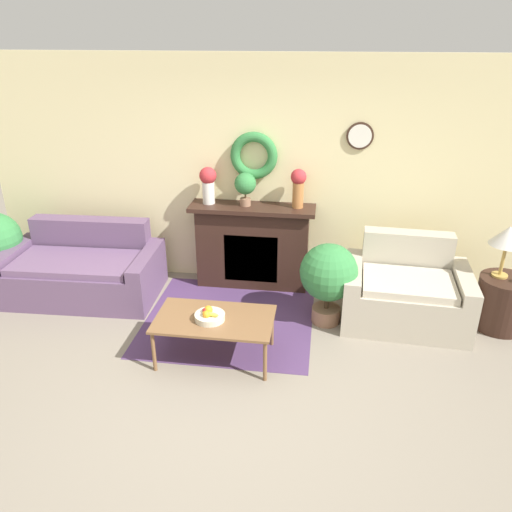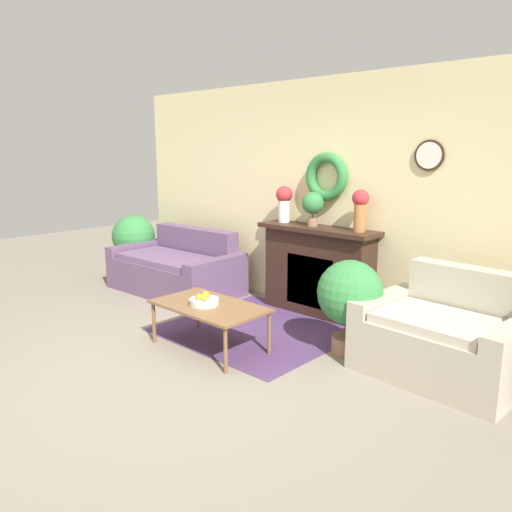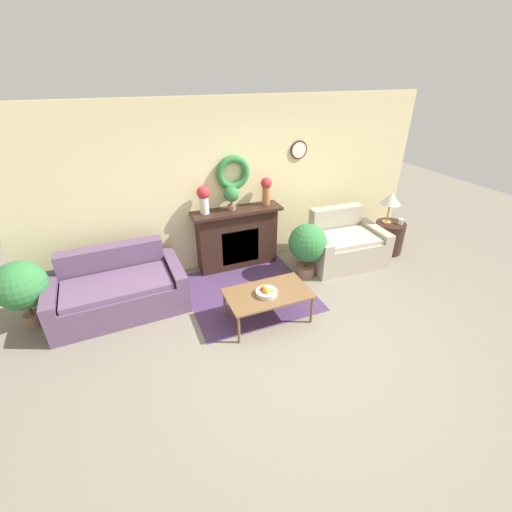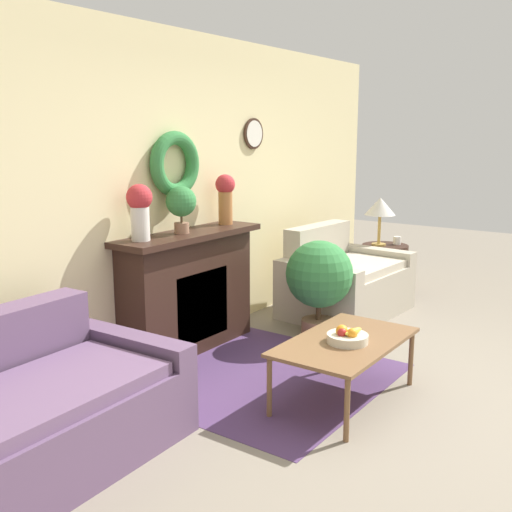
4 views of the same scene
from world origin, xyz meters
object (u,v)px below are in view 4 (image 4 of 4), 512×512
object	(u,v)px
fireplace	(189,291)
potted_plant_floor_by_loveseat	(319,278)
table_lamp	(380,208)
side_table_by_loveseat	(384,269)
vase_on_mantel_right	(225,195)
couch_left	(21,419)
coffee_table	(345,345)
fruit_bowl	(347,337)
potted_plant_on_mantel	(181,203)
vase_on_mantel_left	(140,208)
loveseat_right	(344,283)
mug	(397,240)

from	to	relation	value
fireplace	potted_plant_floor_by_loveseat	distance (m)	1.19
fireplace	table_lamp	bearing A→B (deg)	-11.49
side_table_by_loveseat	vase_on_mantel_right	xyz separation A→B (m)	(-2.22, 0.60, 1.01)
vase_on_mantel_right	potted_plant_floor_by_loveseat	bearing A→B (deg)	-62.87
fireplace	couch_left	xyz separation A→B (m)	(-1.97, -0.51, -0.22)
coffee_table	side_table_by_loveseat	bearing A→B (deg)	18.57
table_lamp	potted_plant_floor_by_loveseat	distance (m)	1.83
fruit_bowl	table_lamp	world-z (taller)	table_lamp
potted_plant_on_mantel	vase_on_mantel_right	bearing A→B (deg)	1.88
fireplace	couch_left	bearing A→B (deg)	-165.35
couch_left	vase_on_mantel_left	xyz separation A→B (m)	(1.44, 0.52, 0.99)
vase_on_mantel_left	potted_plant_floor_by_loveseat	size ratio (longest dim) A/B	0.48
table_lamp	fruit_bowl	bearing A→B (deg)	-159.72
vase_on_mantel_left	potted_plant_on_mantel	distance (m)	0.44
couch_left	coffee_table	bearing A→B (deg)	-32.01
potted_plant_floor_by_loveseat	table_lamp	bearing A→B (deg)	6.91
table_lamp	potted_plant_on_mantel	bearing A→B (deg)	169.12
vase_on_mantel_left	loveseat_right	bearing A→B (deg)	-14.52
loveseat_right	vase_on_mantel_right	xyz separation A→B (m)	(-1.23, 0.59, 0.98)
fireplace	vase_on_mantel_left	world-z (taller)	vase_on_mantel_left
potted_plant_on_mantel	potted_plant_floor_by_loveseat	xyz separation A→B (m)	(1.00, -0.74, -0.72)
potted_plant_on_mantel	potted_plant_floor_by_loveseat	bearing A→B (deg)	-36.69
couch_left	side_table_by_loveseat	size ratio (longest dim) A/B	3.19
loveseat_right	coffee_table	size ratio (longest dim) A/B	1.22
couch_left	vase_on_mantel_left	size ratio (longest dim) A/B	4.17
table_lamp	vase_on_mantel_right	world-z (taller)	vase_on_mantel_right
vase_on_mantel_left	vase_on_mantel_right	xyz separation A→B (m)	(1.05, 0.00, 0.01)
side_table_by_loveseat	potted_plant_on_mantel	world-z (taller)	potted_plant_on_mantel
mug	potted_plant_on_mantel	size ratio (longest dim) A/B	0.24
couch_left	coffee_table	distance (m)	2.12
vase_on_mantel_right	potted_plant_on_mantel	distance (m)	0.61
potted_plant_floor_by_loveseat	potted_plant_on_mantel	bearing A→B (deg)	143.31
vase_on_mantel_left	potted_plant_on_mantel	size ratio (longest dim) A/B	1.12
couch_left	loveseat_right	size ratio (longest dim) A/B	1.34
coffee_table	potted_plant_on_mantel	bearing A→B (deg)	88.09
potted_plant_on_mantel	fruit_bowl	bearing A→B (deg)	-93.29
loveseat_right	potted_plant_on_mantel	size ratio (longest dim) A/B	3.48
vase_on_mantel_right	loveseat_right	bearing A→B (deg)	-25.67
vase_on_mantel_right	potted_plant_on_mantel	bearing A→B (deg)	-178.12
coffee_table	fruit_bowl	bearing A→B (deg)	-139.95
couch_left	coffee_table	size ratio (longest dim) A/B	1.63
coffee_table	vase_on_mantel_left	world-z (taller)	vase_on_mantel_left
table_lamp	vase_on_mantel_right	distance (m)	2.24
fireplace	vase_on_mantel_right	distance (m)	0.94
side_table_by_loveseat	vase_on_mantel_right	size ratio (longest dim) A/B	1.26
couch_left	vase_on_mantel_left	bearing A→B (deg)	17.64
fireplace	coffee_table	world-z (taller)	fireplace
vase_on_mantel_right	potted_plant_on_mantel	xyz separation A→B (m)	(-0.61, -0.02, -0.02)
loveseat_right	potted_plant_floor_by_loveseat	distance (m)	0.89
fireplace	vase_on_mantel_left	distance (m)	0.93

